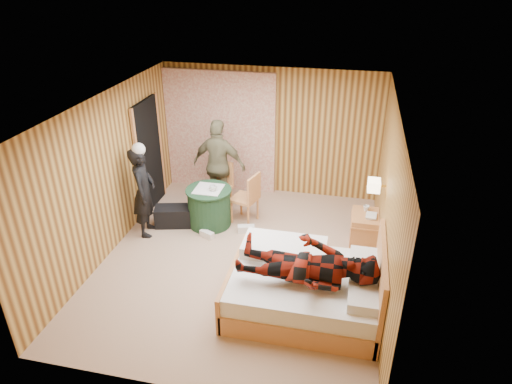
% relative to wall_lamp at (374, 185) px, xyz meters
% --- Properties ---
extents(floor, '(4.20, 5.00, 0.01)m').
position_rel_wall_lamp_xyz_m(floor, '(-1.92, -0.45, -1.30)').
color(floor, tan).
rests_on(floor, ground).
extents(ceiling, '(4.20, 5.00, 0.01)m').
position_rel_wall_lamp_xyz_m(ceiling, '(-1.92, -0.45, 1.20)').
color(ceiling, silver).
rests_on(ceiling, wall_back).
extents(wall_back, '(4.20, 0.02, 2.50)m').
position_rel_wall_lamp_xyz_m(wall_back, '(-1.92, 2.05, -0.05)').
color(wall_back, tan).
rests_on(wall_back, floor).
extents(wall_left, '(0.02, 5.00, 2.50)m').
position_rel_wall_lamp_xyz_m(wall_left, '(-4.02, -0.45, -0.05)').
color(wall_left, tan).
rests_on(wall_left, floor).
extents(wall_right, '(0.02, 5.00, 2.50)m').
position_rel_wall_lamp_xyz_m(wall_right, '(0.18, -0.45, -0.05)').
color(wall_right, tan).
rests_on(wall_right, floor).
extents(curtain, '(2.20, 0.08, 2.40)m').
position_rel_wall_lamp_xyz_m(curtain, '(-2.92, 1.98, -0.10)').
color(curtain, silver).
rests_on(curtain, floor).
extents(doorway, '(0.06, 0.90, 2.05)m').
position_rel_wall_lamp_xyz_m(doorway, '(-3.98, 0.95, -0.28)').
color(doorway, black).
rests_on(doorway, floor).
extents(wall_lamp, '(0.26, 0.24, 0.16)m').
position_rel_wall_lamp_xyz_m(wall_lamp, '(0.00, 0.00, 0.00)').
color(wall_lamp, gold).
rests_on(wall_lamp, wall_right).
extents(bed, '(1.99, 1.55, 1.07)m').
position_rel_wall_lamp_xyz_m(bed, '(-0.80, -1.29, -0.99)').
color(bed, tan).
rests_on(bed, floor).
extents(nightstand, '(0.45, 0.61, 0.59)m').
position_rel_wall_lamp_xyz_m(nightstand, '(-0.04, 0.37, -0.99)').
color(nightstand, tan).
rests_on(nightstand, floor).
extents(round_table, '(0.80, 0.80, 0.71)m').
position_rel_wall_lamp_xyz_m(round_table, '(-2.71, 0.48, -0.94)').
color(round_table, '#1C3E26').
rests_on(round_table, floor).
extents(chair_far, '(0.53, 0.53, 0.93)m').
position_rel_wall_lamp_xyz_m(chair_far, '(-2.69, 1.12, -0.76)').
color(chair_far, tan).
rests_on(chair_far, floor).
extents(chair_near, '(0.53, 0.53, 0.94)m').
position_rel_wall_lamp_xyz_m(chair_near, '(-2.05, 0.71, -0.75)').
color(chair_near, tan).
rests_on(chair_near, floor).
extents(duffel_bag, '(0.69, 0.48, 0.36)m').
position_rel_wall_lamp_xyz_m(duffel_bag, '(-3.34, 0.32, -1.12)').
color(duffel_bag, black).
rests_on(duffel_bag, floor).
extents(sneaker_left, '(0.31, 0.19, 0.13)m').
position_rel_wall_lamp_xyz_m(sneaker_left, '(-2.02, 0.36, -1.24)').
color(sneaker_left, silver).
rests_on(sneaker_left, floor).
extents(sneaker_right, '(0.27, 0.20, 0.11)m').
position_rel_wall_lamp_xyz_m(sneaker_right, '(-2.63, 0.06, -1.24)').
color(sneaker_right, silver).
rests_on(sneaker_right, floor).
extents(woman_standing, '(0.48, 0.63, 1.57)m').
position_rel_wall_lamp_xyz_m(woman_standing, '(-3.68, -0.01, -0.51)').
color(woman_standing, black).
rests_on(woman_standing, floor).
extents(man_at_table, '(1.05, 0.53, 1.72)m').
position_rel_wall_lamp_xyz_m(man_at_table, '(-2.71, 1.15, -0.44)').
color(man_at_table, '#696346').
rests_on(man_at_table, floor).
extents(man_on_bed, '(0.86, 0.67, 1.77)m').
position_rel_wall_lamp_xyz_m(man_on_bed, '(-0.77, -1.52, -0.34)').
color(man_on_bed, maroon).
rests_on(man_on_bed, bed).
extents(book_lower, '(0.17, 0.23, 0.02)m').
position_rel_wall_lamp_xyz_m(book_lower, '(-0.04, 0.32, -0.70)').
color(book_lower, silver).
rests_on(book_lower, nightstand).
extents(book_upper, '(0.18, 0.24, 0.02)m').
position_rel_wall_lamp_xyz_m(book_upper, '(-0.04, 0.32, -0.68)').
color(book_upper, silver).
rests_on(book_upper, nightstand).
extents(cup_nightstand, '(0.13, 0.13, 0.09)m').
position_rel_wall_lamp_xyz_m(cup_nightstand, '(-0.04, 0.50, -0.66)').
color(cup_nightstand, silver).
rests_on(cup_nightstand, nightstand).
extents(cup_table, '(0.16, 0.16, 0.10)m').
position_rel_wall_lamp_xyz_m(cup_table, '(-2.61, 0.43, -0.54)').
color(cup_table, silver).
rests_on(cup_table, round_table).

